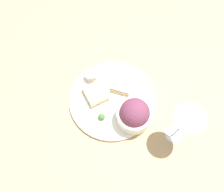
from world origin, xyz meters
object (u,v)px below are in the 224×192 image
(cheese_toast_near, at_px, (96,94))
(cheese_toast_far, at_px, (122,85))
(sauce_ramekin, at_px, (91,75))
(salad_bowl, at_px, (134,114))
(wine_glass, at_px, (185,123))

(cheese_toast_near, height_order, cheese_toast_far, same)
(sauce_ramekin, distance_m, cheese_toast_near, 0.08)
(salad_bowl, relative_size, wine_glass, 0.67)
(salad_bowl, distance_m, cheese_toast_far, 0.13)
(salad_bowl, bearing_deg, cheese_toast_far, -47.74)
(salad_bowl, height_order, sauce_ramekin, salad_bowl)
(sauce_ramekin, bearing_deg, cheese_toast_near, 130.49)
(salad_bowl, distance_m, wine_glass, 0.16)
(cheese_toast_far, bearing_deg, cheese_toast_near, 46.01)
(cheese_toast_near, bearing_deg, salad_bowl, 171.91)
(salad_bowl, height_order, wine_glass, wine_glass)
(salad_bowl, relative_size, sauce_ramekin, 2.58)
(salad_bowl, xyz_separation_m, cheese_toast_far, (0.09, -0.10, -0.03))
(salad_bowl, bearing_deg, cheese_toast_near, -8.09)
(salad_bowl, bearing_deg, wine_glass, -174.46)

